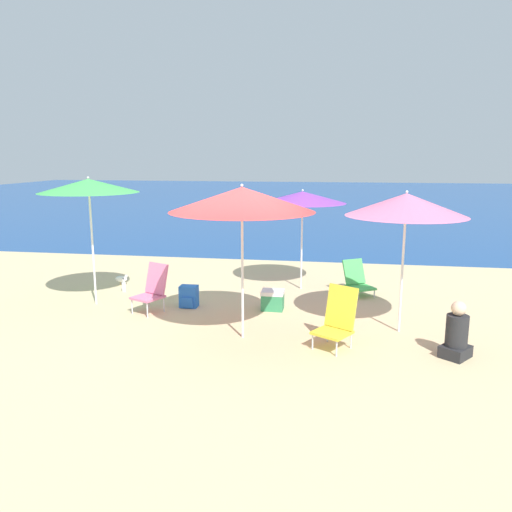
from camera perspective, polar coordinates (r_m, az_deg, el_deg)
name	(u,v)px	position (r m, az deg, el deg)	size (l,w,h in m)	color
ground_plane	(229,334)	(7.68, -3.10, -8.91)	(60.00, 60.00, 0.00)	#D1BA89
sea_water	(314,198)	(32.70, 6.61, 6.63)	(60.00, 40.00, 0.01)	#19478C
beach_umbrella_green	(89,186)	(9.27, -18.58, 7.60)	(1.73, 1.73, 2.31)	white
beach_umbrella_pink	(406,205)	(7.68, 16.79, 5.62)	(1.78, 1.78, 2.17)	white
beach_umbrella_red	(242,199)	(7.09, -1.61, 6.48)	(2.09, 2.09, 2.27)	white
beach_umbrella_purple	(303,197)	(9.94, 5.34, 6.68)	(1.72, 1.72, 2.01)	white
beach_chair_green	(357,280)	(9.92, 11.49, -2.66)	(0.68, 0.73, 0.67)	silver
beach_chair_yellow	(337,318)	(7.16, 9.26, -7.05)	(0.66, 0.69, 0.86)	silver
beach_chair_pink	(152,288)	(8.82, -11.75, -3.56)	(0.63, 0.68, 0.83)	silver
person_seated_near	(457,334)	(7.24, 21.95, -8.32)	(0.48, 0.49, 0.78)	#262628
backpack_blue	(189,297)	(9.02, -7.68, -4.62)	(0.31, 0.25, 0.39)	blue
water_bottle	(124,286)	(10.29, -14.86, -3.38)	(0.08, 0.08, 0.27)	silver
cooler_box	(273,300)	(8.81, 1.92, -5.02)	(0.39, 0.33, 0.35)	#338C59
seagull	(122,279)	(10.81, -15.10, -2.52)	(0.27, 0.11, 0.23)	gold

